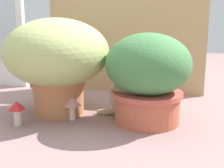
# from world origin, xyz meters

# --- Properties ---
(ground_plane) EXTENTS (6.00, 6.00, 0.00)m
(ground_plane) POSITION_xyz_m (0.00, 0.00, 0.00)
(ground_plane) COLOR gray
(cardboard_backdrop) EXTENTS (1.06, 0.03, 0.77)m
(cardboard_backdrop) POSITION_xyz_m (0.01, 0.57, 0.38)
(cardboard_backdrop) COLOR tan
(cardboard_backdrop) RESTS_ON ground
(window_panel_white) EXTENTS (0.30, 0.05, 0.86)m
(window_panel_white) POSITION_xyz_m (-0.88, 0.55, 0.43)
(window_panel_white) COLOR white
(window_panel_white) RESTS_ON ground
(grass_planter) EXTENTS (0.54, 0.54, 0.51)m
(grass_planter) POSITION_xyz_m (-0.25, 0.02, 0.30)
(grass_planter) COLOR #B57246
(grass_planter) RESTS_ON ground
(leafy_planter) EXTENTS (0.41, 0.41, 0.44)m
(leafy_planter) POSITION_xyz_m (0.23, -0.01, 0.24)
(leafy_planter) COLOR #C05C42
(leafy_planter) RESTS_ON ground
(cat) EXTENTS (0.37, 0.17, 0.32)m
(cat) POSITION_xyz_m (0.18, 0.01, 0.12)
(cat) COLOR tan
(cat) RESTS_ON ground
(mushroom_ornament_pink) EXTENTS (0.09, 0.09, 0.12)m
(mushroom_ornament_pink) POSITION_xyz_m (-0.14, -0.06, 0.09)
(mushroom_ornament_pink) COLOR beige
(mushroom_ornament_pink) RESTS_ON ground
(mushroom_ornament_red) EXTENTS (0.08, 0.08, 0.12)m
(mushroom_ornament_red) POSITION_xyz_m (-0.37, -0.20, 0.08)
(mushroom_ornament_red) COLOR silver
(mushroom_ornament_red) RESTS_ON ground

